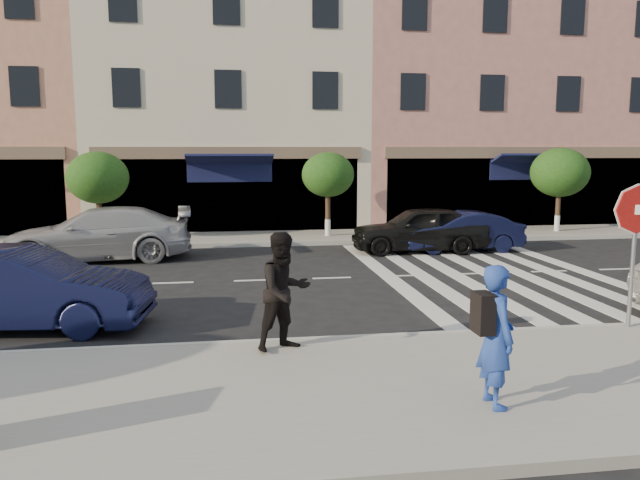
% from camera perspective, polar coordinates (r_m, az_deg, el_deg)
% --- Properties ---
extents(ground, '(120.00, 120.00, 0.00)m').
position_cam_1_polar(ground, '(12.01, -5.22, -7.66)').
color(ground, black).
rests_on(ground, ground).
extents(sidewalk_near, '(60.00, 4.50, 0.15)m').
position_cam_1_polar(sidewalk_near, '(8.44, -3.69, -14.15)').
color(sidewalk_near, gray).
rests_on(sidewalk_near, ground).
extents(sidewalk_far, '(60.00, 3.00, 0.15)m').
position_cam_1_polar(sidewalk_far, '(22.77, -6.84, 0.14)').
color(sidewalk_far, gray).
rests_on(sidewalk_far, ground).
extents(building_centre, '(11.00, 9.00, 11.00)m').
position_cam_1_polar(building_centre, '(28.61, -8.44, 12.66)').
color(building_centre, beige).
rests_on(building_centre, ground).
extents(building_east_mid, '(13.00, 9.00, 13.00)m').
position_cam_1_polar(building_east_mid, '(31.16, 14.89, 13.96)').
color(building_east_mid, tan).
rests_on(building_east_mid, ground).
extents(street_tree_wb, '(2.10, 2.10, 3.06)m').
position_cam_1_polar(street_tree_wb, '(22.77, -19.66, 5.36)').
color(street_tree_wb, '#473323').
rests_on(street_tree_wb, sidewalk_far).
extents(street_tree_c, '(1.90, 1.90, 3.04)m').
position_cam_1_polar(street_tree_c, '(22.64, 0.72, 5.95)').
color(street_tree_c, '#473323').
rests_on(street_tree_c, sidewalk_far).
extents(street_tree_ea, '(2.20, 2.20, 3.19)m').
position_cam_1_polar(street_tree_ea, '(25.67, 21.08, 5.76)').
color(street_tree_ea, '#473323').
rests_on(street_tree_ea, sidewalk_far).
extents(stop_sign, '(0.86, 0.34, 2.56)m').
position_cam_1_polar(stop_sign, '(12.20, 26.94, 1.33)').
color(stop_sign, gray).
rests_on(stop_sign, sidewalk_near).
extents(photographer, '(0.44, 0.66, 1.77)m').
position_cam_1_polar(photographer, '(8.00, 15.81, -8.44)').
color(photographer, '#213E9A').
rests_on(photographer, sidewalk_near).
extents(walker, '(1.13, 1.04, 1.88)m').
position_cam_1_polar(walker, '(9.82, -3.27, -4.71)').
color(walker, black).
rests_on(walker, sidewalk_near).
extents(car_near_mid, '(4.72, 2.13, 1.50)m').
position_cam_1_polar(car_near_mid, '(12.67, -25.63, -4.11)').
color(car_near_mid, black).
rests_on(car_near_mid, ground).
extents(car_far_left, '(5.58, 2.60, 1.58)m').
position_cam_1_polar(car_far_left, '(19.66, -19.62, 0.51)').
color(car_far_left, '#A3A2A8').
rests_on(car_far_left, ground).
extents(car_far_mid, '(4.46, 1.98, 1.49)m').
position_cam_1_polar(car_far_mid, '(20.34, 9.06, 1.02)').
color(car_far_mid, black).
rests_on(car_far_mid, ground).
extents(car_far_right, '(3.89, 1.36, 1.28)m').
position_cam_1_polar(car_far_right, '(20.71, 12.76, 0.76)').
color(car_far_right, black).
rests_on(car_far_right, ground).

